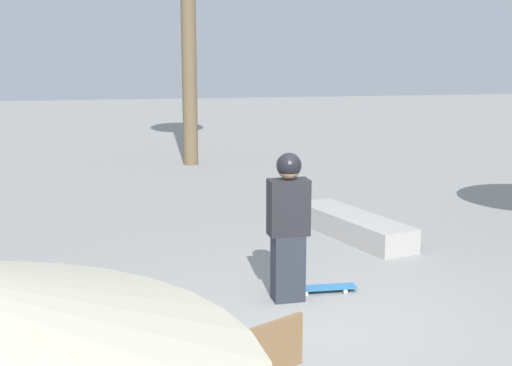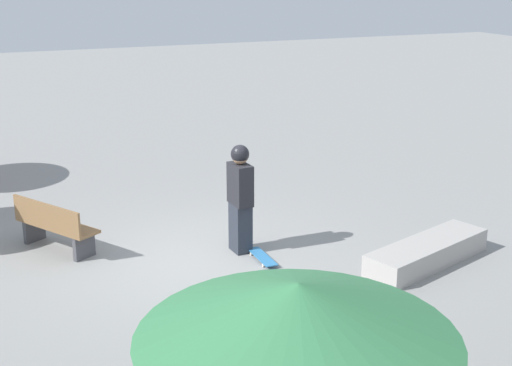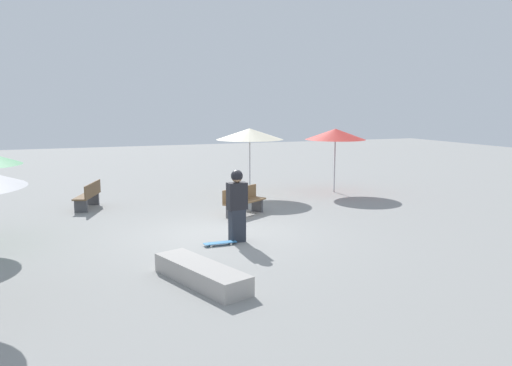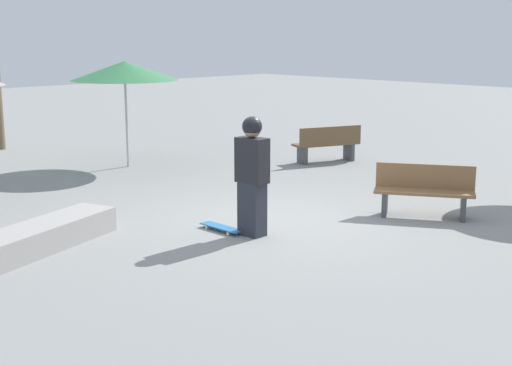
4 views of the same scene
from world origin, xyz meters
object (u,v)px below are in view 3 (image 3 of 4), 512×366
skateboard (220,243)px  bench_near (243,201)px  bench_far (89,196)px  shade_umbrella_cream (250,134)px  skater_main (237,203)px  shade_umbrella_red (335,134)px  concrete_ledge (201,274)px

skateboard → bench_near: size_ratio=0.50×
bench_far → shade_umbrella_cream: (-5.74, -0.35, 1.86)m
skater_main → shade_umbrella_red: shade_umbrella_red is taller
bench_far → bench_near: bearing=-101.9°
skater_main → bench_far: (3.17, -5.54, -0.54)m
shade_umbrella_red → concrete_ledge: bearing=46.5°
shade_umbrella_red → bench_near: bearing=28.8°
bench_far → shade_umbrella_red: size_ratio=0.67×
skater_main → concrete_ledge: 3.07m
bench_far → shade_umbrella_red: shade_umbrella_red is taller
skater_main → bench_near: 3.07m
skateboard → bench_near: 3.42m
skateboard → shade_umbrella_cream: size_ratio=0.32×
concrete_ledge → bench_near: bench_near is taller
bench_near → shade_umbrella_cream: 3.87m
skateboard → shade_umbrella_red: (-6.36, -5.53, 2.18)m
skateboard → shade_umbrella_red: shade_umbrella_red is taller
concrete_ledge → shade_umbrella_red: size_ratio=1.00×
bench_near → bench_far: same height
bench_near → bench_far: bearing=-63.6°
shade_umbrella_cream → bench_near: bearing=65.9°
skater_main → concrete_ledge: skater_main is taller
bench_near → bench_far: size_ratio=0.97×
shade_umbrella_cream → shade_umbrella_red: shade_umbrella_cream is taller
bench_near → concrete_ledge: bearing=31.0°
skater_main → concrete_ledge: (1.60, 2.50, -0.78)m
bench_near → shade_umbrella_red: (-4.69, -2.57, 1.81)m
shade_umbrella_red → skater_main: bearing=42.4°
bench_near → skater_main: bearing=35.7°
skateboard → bench_far: (2.68, -5.71, 0.37)m
skateboard → bench_far: bearing=-64.7°
concrete_ledge → shade_umbrella_red: bearing=-133.5°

